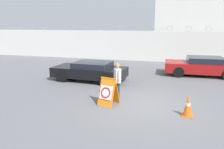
% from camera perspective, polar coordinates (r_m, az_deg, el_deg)
% --- Properties ---
extents(ground_plane, '(90.00, 90.00, 0.00)m').
position_cam_1_polar(ground_plane, '(9.27, 7.80, -7.82)').
color(ground_plane, slate).
extents(perimeter_wall, '(36.00, 0.30, 3.13)m').
position_cam_1_polar(perimeter_wall, '(19.87, 12.45, 7.19)').
color(perimeter_wall, silver).
rests_on(perimeter_wall, ground_plane).
extents(building_block, '(8.45, 5.09, 5.92)m').
position_cam_1_polar(building_block, '(23.80, 21.94, 11.38)').
color(building_block, silver).
rests_on(building_block, ground_plane).
extents(barricade_sign, '(0.85, 0.90, 1.15)m').
position_cam_1_polar(barricade_sign, '(9.01, -1.05, -4.48)').
color(barricade_sign, orange).
rests_on(barricade_sign, ground_plane).
extents(security_guard, '(0.40, 0.65, 1.63)m').
position_cam_1_polar(security_guard, '(9.58, 1.43, -1.39)').
color(security_guard, '#232838').
rests_on(security_guard, ground_plane).
extents(traffic_cone_mid, '(0.39, 0.39, 0.79)m').
position_cam_1_polar(traffic_cone_mid, '(8.44, 19.22, -7.77)').
color(traffic_cone_mid, orange).
rests_on(traffic_cone_mid, ground_plane).
extents(parked_car_front_coupe, '(4.37, 2.16, 1.12)m').
position_cam_1_polar(parked_car_front_coupe, '(12.98, -5.71, 1.02)').
color(parked_car_front_coupe, black).
rests_on(parked_car_front_coupe, ground_plane).
extents(parked_car_rear_sedan, '(4.58, 2.05, 1.22)m').
position_cam_1_polar(parked_car_rear_sedan, '(15.27, 22.37, 2.06)').
color(parked_car_rear_sedan, black).
rests_on(parked_car_rear_sedan, ground_plane).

